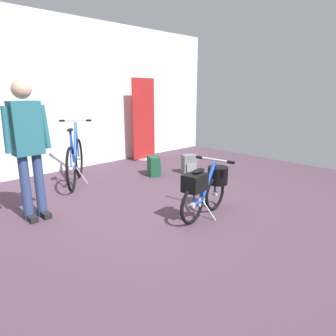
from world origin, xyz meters
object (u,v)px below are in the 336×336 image
(floor_banner_stand, at_px, (144,124))
(display_bike_left, at_px, (75,161))
(backpack_on_floor, at_px, (154,166))
(folding_bike_foreground, at_px, (207,186))
(handbag_on_floor, at_px, (189,164))
(visitor_near_wall, at_px, (28,142))

(floor_banner_stand, distance_m, display_bike_left, 2.13)
(floor_banner_stand, xyz_separation_m, backpack_on_floor, (-0.73, -1.17, -0.62))
(folding_bike_foreground, height_order, handbag_on_floor, folding_bike_foreground)
(floor_banner_stand, relative_size, display_bike_left, 1.43)
(display_bike_left, relative_size, visitor_near_wall, 0.76)
(display_bike_left, xyz_separation_m, handbag_on_floor, (1.85, -0.85, -0.22))
(floor_banner_stand, relative_size, visitor_near_wall, 1.09)
(display_bike_left, relative_size, handbag_on_floor, 3.58)
(visitor_near_wall, bearing_deg, floor_banner_stand, 27.91)
(floor_banner_stand, relative_size, backpack_on_floor, 5.00)
(backpack_on_floor, bearing_deg, visitor_near_wall, -169.41)
(handbag_on_floor, bearing_deg, floor_banner_stand, 84.70)
(folding_bike_foreground, xyz_separation_m, display_bike_left, (-0.54, 2.33, 0.01))
(display_bike_left, bearing_deg, floor_banner_stand, 18.03)
(visitor_near_wall, height_order, handbag_on_floor, visitor_near_wall)
(folding_bike_foreground, relative_size, visitor_near_wall, 0.60)
(display_bike_left, bearing_deg, visitor_near_wall, -137.11)
(floor_banner_stand, bearing_deg, folding_bike_foreground, -116.03)
(floor_banner_stand, height_order, folding_bike_foreground, floor_banner_stand)
(floor_banner_stand, height_order, visitor_near_wall, floor_banner_stand)
(display_bike_left, bearing_deg, backpack_on_floor, -22.47)
(display_bike_left, height_order, visitor_near_wall, visitor_near_wall)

